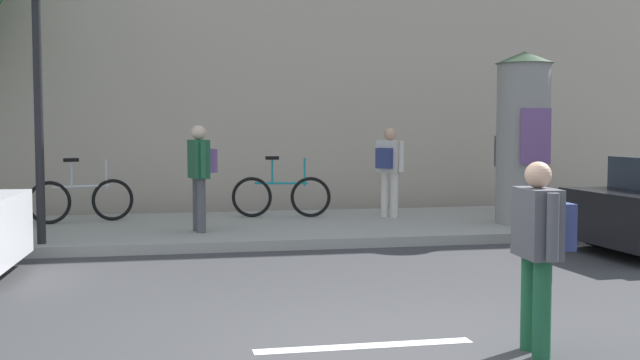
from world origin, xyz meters
The scene contains 11 objects.
ground_plane centered at (0.00, 0.00, 0.00)m, with size 80.00×80.00×0.00m, color #38383A.
sidewalk_curb centered at (0.00, 7.00, 0.07)m, with size 36.00×4.00×0.15m, color #9E9B93.
lane_markings centered at (0.00, 0.00, 0.00)m, with size 25.80×0.16×0.01m.
traffic_light centered at (-3.20, 5.24, 3.00)m, with size 0.24×0.45×4.23m.
poster_column centered at (4.36, 6.18, 1.60)m, with size 0.97×0.97×2.86m.
pedestrian_in_light_jacket centered at (1.27, -0.47, 0.89)m, with size 0.41×0.66×1.50m.
pedestrian_with_bag centered at (4.92, 7.96, 1.13)m, with size 0.43×0.51×1.68m.
pedestrian_in_red_top centered at (-0.98, 6.17, 1.14)m, with size 0.44×0.67×1.64m.
pedestrian_in_dark_shirt centered at (2.42, 7.48, 1.09)m, with size 0.51×0.50×1.59m.
bicycle_leaning centered at (-2.88, 7.79, 0.54)m, with size 1.71×0.57×1.09m.
bicycle_upright centered at (0.54, 7.88, 0.54)m, with size 1.75×0.40×1.09m.
Camera 1 is at (-1.61, -6.08, 1.77)m, focal length 44.56 mm.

